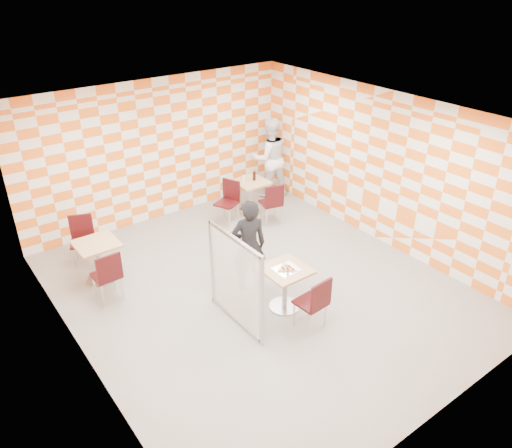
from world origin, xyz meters
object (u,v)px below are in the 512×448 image
(second_table, at_px, (251,191))
(chair_main_front, at_px, (315,300))
(main_table, at_px, (285,281))
(chair_second_front, at_px, (272,201))
(empty_table, at_px, (98,255))
(man_white, at_px, (269,158))
(chair_empty_far, at_px, (82,236))
(man_dark, at_px, (249,246))
(sport_bottle, at_px, (243,178))
(chair_second_side, at_px, (229,198))
(partition, at_px, (235,281))
(chair_empty_near, at_px, (108,273))
(soda_bottle, at_px, (254,176))

(second_table, height_order, chair_main_front, chair_main_front)
(main_table, bearing_deg, chair_second_front, 55.68)
(empty_table, xyz_separation_m, man_white, (4.60, 1.05, 0.44))
(chair_empty_far, xyz_separation_m, man_dark, (1.97, -2.53, 0.29))
(chair_empty_far, height_order, sport_bottle, sport_bottle)
(chair_second_side, relative_size, partition, 0.60)
(chair_empty_near, relative_size, man_white, 0.49)
(chair_empty_far, xyz_separation_m, sport_bottle, (3.57, -0.13, 0.29))
(chair_empty_near, bearing_deg, main_table, -40.34)
(chair_empty_near, bearing_deg, second_table, 18.41)
(chair_second_front, xyz_separation_m, man_dark, (-1.78, -1.60, 0.29))
(main_table, bearing_deg, chair_empty_near, 139.66)
(main_table, distance_m, man_dark, 0.88)
(chair_second_side, relative_size, man_dark, 0.56)
(man_white, relative_size, sport_bottle, 9.51)
(chair_empty_far, distance_m, soda_bottle, 3.83)
(empty_table, xyz_separation_m, chair_second_side, (3.08, 0.51, 0.04))
(man_white, distance_m, soda_bottle, 0.93)
(partition, xyz_separation_m, sport_bottle, (2.33, 3.06, 0.05))
(second_table, bearing_deg, chair_main_front, -112.66)
(second_table, bearing_deg, sport_bottle, 150.68)
(chair_empty_near, bearing_deg, soda_bottle, 18.04)
(second_table, bearing_deg, man_white, 28.18)
(man_dark, bearing_deg, chair_main_front, 115.03)
(empty_table, distance_m, partition, 2.73)
(chair_second_front, distance_m, chair_second_side, 0.94)
(second_table, relative_size, soda_bottle, 3.26)
(chair_empty_near, height_order, man_white, man_white)
(chair_main_front, xyz_separation_m, partition, (-0.87, 0.84, 0.25))
(chair_second_front, relative_size, sport_bottle, 4.62)
(chair_main_front, xyz_separation_m, chair_empty_far, (-2.11, 4.03, 0.00))
(second_table, bearing_deg, partition, -129.58)
(chair_main_front, bearing_deg, second_table, 67.34)
(chair_empty_far, relative_size, man_white, 0.49)
(soda_bottle, bearing_deg, second_table, -177.85)
(empty_table, height_order, man_white, man_white)
(chair_second_side, bearing_deg, empty_table, -170.55)
(chair_empty_near, bearing_deg, sport_bottle, 20.17)
(partition, relative_size, soda_bottle, 6.74)
(main_table, bearing_deg, man_white, 55.32)
(second_table, height_order, sport_bottle, sport_bottle)
(partition, relative_size, sport_bottle, 7.75)
(man_white, xyz_separation_m, sport_bottle, (-1.03, -0.40, -0.11))
(chair_second_front, height_order, soda_bottle, soda_bottle)
(partition, relative_size, man_white, 0.81)
(main_table, height_order, partition, partition)
(chair_second_front, xyz_separation_m, chair_empty_near, (-3.85, -0.54, 0.00))
(main_table, relative_size, partition, 0.48)
(man_white, bearing_deg, empty_table, 29.68)
(second_table, distance_m, chair_second_side, 0.63)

